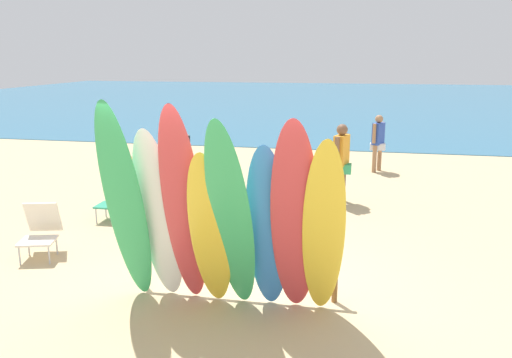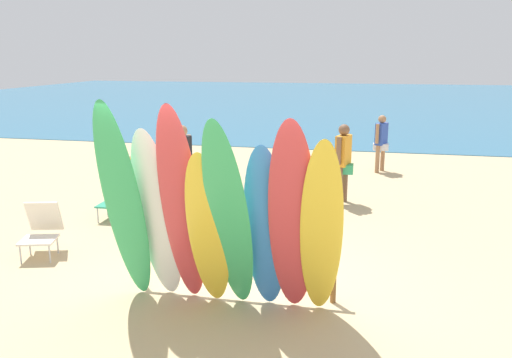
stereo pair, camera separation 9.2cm
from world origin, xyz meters
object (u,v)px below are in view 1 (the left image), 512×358
object	(u,v)px
beachgoer_photographing	(144,188)
surfboard_rack	(234,255)
surfboard_white_1	(159,217)
surfboard_yellow_7	(324,232)
surfboard_red_2	(184,209)
beachgoer_near_rack	(341,158)
surfboard_blue_5	(268,230)
surfboard_green_4	(231,220)
beach_chair_red	(115,196)
beachgoer_midbeach	(378,139)
surfboard_green_0	(125,206)
surfboard_yellow_3	(210,232)
surfboard_red_6	(295,221)
beachgoer_by_water	(181,161)

from	to	relation	value
beachgoer_photographing	surfboard_rack	bearing A→B (deg)	-18.37
surfboard_white_1	surfboard_yellow_7	world-z (taller)	surfboard_white_1
surfboard_red_2	beachgoer_near_rack	xyz separation A→B (m)	(1.59, 5.06, -0.32)
surfboard_blue_5	surfboard_green_4	bearing A→B (deg)	-155.66
surfboard_yellow_7	beach_chair_red	xyz separation A→B (m)	(-4.09, 3.20, -0.67)
surfboard_rack	beach_chair_red	bearing A→B (deg)	138.12
surfboard_green_4	beachgoer_midbeach	distance (m)	8.57
surfboard_green_0	surfboard_yellow_3	size ratio (longest dim) A/B	1.26
beachgoer_midbeach	beachgoer_near_rack	world-z (taller)	beachgoer_near_rack
surfboard_blue_5	beach_chair_red	xyz separation A→B (m)	(-3.45, 3.11, -0.62)
surfboard_red_2	surfboard_green_0	bearing A→B (deg)	-175.60
surfboard_yellow_3	beach_chair_red	xyz separation A→B (m)	(-2.80, 3.21, -0.58)
surfboard_yellow_3	surfboard_blue_5	size ratio (longest dim) A/B	0.97
surfboard_green_4	surfboard_red_6	bearing A→B (deg)	12.23
surfboard_rack	surfboard_green_0	distance (m)	1.51
beachgoer_by_water	beachgoer_midbeach	size ratio (longest dim) A/B	1.12
surfboard_white_1	beachgoer_midbeach	distance (m)	8.64
surfboard_green_4	surfboard_green_0	bearing A→B (deg)	-176.10
beachgoer_by_water	surfboard_red_6	bearing A→B (deg)	42.95
beachgoer_midbeach	surfboard_white_1	bearing A→B (deg)	-171.28
surfboard_red_6	beachgoer_midbeach	world-z (taller)	surfboard_red_6
surfboard_red_2	surfboard_yellow_3	distance (m)	0.40
surfboard_yellow_3	surfboard_yellow_7	world-z (taller)	surfboard_yellow_7
surfboard_red_2	surfboard_green_4	size ratio (longest dim) A/B	1.03
surfboard_green_0	beachgoer_by_water	bearing A→B (deg)	100.39
surfboard_green_4	surfboard_red_6	distance (m)	0.71
beachgoer_near_rack	surfboard_green_4	bearing A→B (deg)	-173.78
surfboard_red_2	surfboard_green_4	world-z (taller)	surfboard_red_2
surfboard_red_2	surfboard_yellow_3	xyz separation A→B (m)	(0.31, -0.01, -0.25)
beachgoer_midbeach	surfboard_yellow_3	bearing A→B (deg)	-166.91
surfboard_green_0	surfboard_red_6	distance (m)	1.97
surfboard_green_0	surfboard_blue_5	xyz separation A→B (m)	(1.65, 0.16, -0.23)
beachgoer_by_water	beachgoer_near_rack	bearing A→B (deg)	116.69
surfboard_green_0	surfboard_green_4	size ratio (longest dim) A/B	1.05
surfboard_rack	surfboard_blue_5	bearing A→B (deg)	-42.97
surfboard_green_4	beachgoer_by_water	world-z (taller)	surfboard_green_4
surfboard_red_2	beachgoer_photographing	size ratio (longest dim) A/B	1.60
surfboard_blue_5	beachgoer_by_water	world-z (taller)	surfboard_blue_5
beachgoer_near_rack	surfboard_white_1	bearing A→B (deg)	175.98
surfboard_blue_5	beachgoer_by_water	bearing A→B (deg)	120.47
surfboard_rack	surfboard_yellow_7	world-z (taller)	surfboard_yellow_7
surfboard_red_2	beachgoer_midbeach	bearing A→B (deg)	71.93
surfboard_red_2	beach_chair_red	xyz separation A→B (m)	(-2.49, 3.20, -0.83)
surfboard_green_4	surfboard_red_2	bearing A→B (deg)	175.54
surfboard_green_0	beachgoer_by_water	size ratio (longest dim) A/B	1.60
beachgoer_photographing	surfboard_yellow_7	bearing A→B (deg)	-13.95
surfboard_blue_5	beach_chair_red	size ratio (longest dim) A/B	2.66
surfboard_white_1	surfboard_blue_5	bearing A→B (deg)	2.35
beachgoer_midbeach	surfboard_yellow_7	bearing A→B (deg)	-158.23
surfboard_yellow_3	surfboard_blue_5	world-z (taller)	surfboard_blue_5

